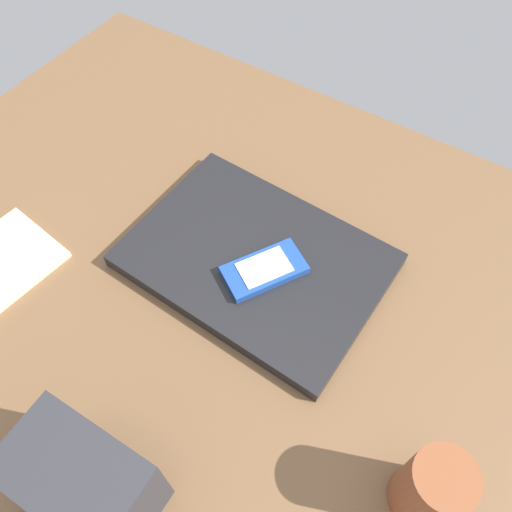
# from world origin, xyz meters

# --- Properties ---
(desk_surface) EXTENTS (1.20, 0.80, 0.03)m
(desk_surface) POSITION_xyz_m (0.00, 0.00, 0.01)
(desk_surface) COLOR brown
(desk_surface) RESTS_ON ground
(laptop_closed) EXTENTS (0.34, 0.25, 0.02)m
(laptop_closed) POSITION_xyz_m (-0.03, 0.03, 0.04)
(laptop_closed) COLOR black
(laptop_closed) RESTS_ON desk_surface
(cell_phone_on_laptop) EXTENTS (0.10, 0.12, 0.01)m
(cell_phone_on_laptop) POSITION_xyz_m (-0.01, 0.02, 0.06)
(cell_phone_on_laptop) COLOR #1E479E
(cell_phone_on_laptop) RESTS_ON laptop_closed
(pen_cup) EXTENTS (0.06, 0.06, 0.11)m
(pen_cup) POSITION_xyz_m (0.27, -0.12, 0.08)
(pen_cup) COLOR brown
(pen_cup) RESTS_ON desk_surface
(desk_organizer) EXTENTS (0.14, 0.09, 0.12)m
(desk_organizer) POSITION_xyz_m (-0.01, -0.30, 0.09)
(desk_organizer) COLOR #2D2D33
(desk_organizer) RESTS_ON desk_surface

